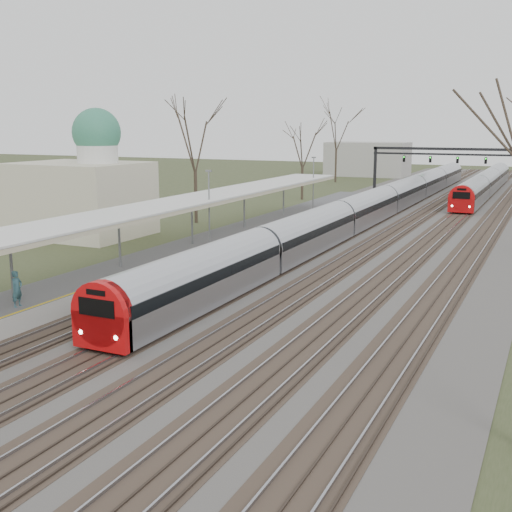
% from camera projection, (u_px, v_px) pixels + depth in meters
% --- Properties ---
extents(track_bed, '(24.00, 160.00, 0.22)m').
position_uv_depth(track_bed, '(398.00, 224.00, 58.62)').
color(track_bed, '#474442').
rests_on(track_bed, ground).
extents(platform, '(3.50, 69.00, 1.00)m').
position_uv_depth(platform, '(217.00, 243.00, 46.92)').
color(platform, '#9E9B93').
rests_on(platform, ground).
extents(canopy, '(4.10, 50.00, 3.11)m').
position_uv_depth(canopy, '(184.00, 203.00, 42.23)').
color(canopy, slate).
rests_on(canopy, platform).
extents(dome_building, '(10.00, 8.00, 10.30)m').
position_uv_depth(dome_building, '(83.00, 191.00, 52.01)').
color(dome_building, beige).
rests_on(dome_building, ground).
extents(signal_gantry, '(21.00, 0.59, 6.08)m').
position_uv_depth(signal_gantry, '(452.00, 157.00, 84.22)').
color(signal_gantry, black).
rests_on(signal_gantry, ground).
extents(tree_west_far, '(5.50, 5.50, 11.33)m').
position_uv_depth(tree_west_far, '(195.00, 136.00, 58.04)').
color(tree_west_far, '#2D231C').
rests_on(tree_west_far, ground).
extents(train_near, '(2.62, 90.21, 3.05)m').
position_uv_depth(train_near, '(385.00, 201.00, 64.61)').
color(train_near, '#9FA1A9').
rests_on(train_near, ground).
extents(train_far, '(2.62, 45.21, 3.05)m').
position_uv_depth(train_far, '(485.00, 183.00, 84.24)').
color(train_far, '#9FA1A9').
rests_on(train_far, ground).
extents(passenger, '(0.46, 0.64, 1.65)m').
position_uv_depth(passenger, '(17.00, 289.00, 28.39)').
color(passenger, '#2F535C').
rests_on(passenger, platform).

